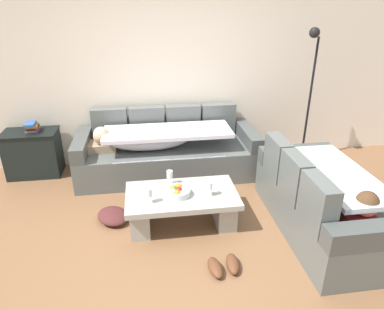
{
  "coord_description": "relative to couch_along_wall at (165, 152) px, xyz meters",
  "views": [
    {
      "loc": [
        -0.34,
        -2.78,
        2.3
      ],
      "look_at": [
        0.21,
        1.0,
        0.55
      ],
      "focal_mm": 32.21,
      "sensor_mm": 36.0,
      "label": 1
    }
  ],
  "objects": [
    {
      "name": "fruit_bowl",
      "position": [
        0.04,
        -1.26,
        0.09
      ],
      "size": [
        0.28,
        0.28,
        0.1
      ],
      "color": "silver",
      "rests_on": "coffee_table"
    },
    {
      "name": "ground_plane",
      "position": [
        0.09,
        -1.63,
        -0.33
      ],
      "size": [
        14.0,
        14.0,
        0.0
      ],
      "primitive_type": "plane",
      "color": "brown"
    },
    {
      "name": "wine_glass_far_back",
      "position": [
        -0.01,
        -1.02,
        0.17
      ],
      "size": [
        0.07,
        0.07,
        0.17
      ],
      "color": "silver",
      "rests_on": "coffee_table"
    },
    {
      "name": "couch_near_window",
      "position": [
        1.57,
        -1.55,
        0.01
      ],
      "size": [
        0.92,
        1.8,
        0.88
      ],
      "rotation": [
        0.0,
        0.0,
        1.57
      ],
      "color": "#545A59",
      "rests_on": "ground_plane"
    },
    {
      "name": "pair_of_shoes",
      "position": [
        0.39,
        -2.02,
        -0.28
      ],
      "size": [
        0.32,
        0.31,
        0.09
      ],
      "color": "#59331E",
      "rests_on": "ground_plane"
    },
    {
      "name": "open_magazine",
      "position": [
        0.37,
        -1.17,
        0.06
      ],
      "size": [
        0.31,
        0.25,
        0.01
      ],
      "primitive_type": "cube",
      "rotation": [
        0.0,
        0.0,
        -0.17
      ],
      "color": "white",
      "rests_on": "coffee_table"
    },
    {
      "name": "side_cabinet",
      "position": [
        -1.81,
        0.22,
        -0.01
      ],
      "size": [
        0.72,
        0.44,
        0.64
      ],
      "color": "black",
      "rests_on": "ground_plane"
    },
    {
      "name": "back_wall",
      "position": [
        0.09,
        0.52,
        1.02
      ],
      "size": [
        9.0,
        0.1,
        2.7
      ],
      "primitive_type": "cube",
      "color": "beige",
      "rests_on": "ground_plane"
    },
    {
      "name": "coffee_table",
      "position": [
        0.09,
        -1.24,
        -0.09
      ],
      "size": [
        1.2,
        0.68,
        0.38
      ],
      "color": "#9E9E97",
      "rests_on": "ground_plane"
    },
    {
      "name": "couch_along_wall",
      "position": [
        0.0,
        0.0,
        0.0
      ],
      "size": [
        2.46,
        0.92,
        0.88
      ],
      "color": "#545A59",
      "rests_on": "ground_plane"
    },
    {
      "name": "floor_lamp",
      "position": [
        2.07,
        0.09,
        0.79
      ],
      "size": [
        0.33,
        0.31,
        1.95
      ],
      "color": "black",
      "rests_on": "ground_plane"
    },
    {
      "name": "wine_glass_near_right",
      "position": [
        0.38,
        -1.33,
        0.17
      ],
      "size": [
        0.07,
        0.07,
        0.17
      ],
      "color": "silver",
      "rests_on": "coffee_table"
    },
    {
      "name": "book_stack_on_cabinet",
      "position": [
        -1.77,
        0.23,
        0.38
      ],
      "size": [
        0.18,
        0.23,
        0.13
      ],
      "color": "#72337F",
      "rests_on": "side_cabinet"
    },
    {
      "name": "wine_glass_near_left",
      "position": [
        -0.26,
        -1.37,
        0.17
      ],
      "size": [
        0.07,
        0.07,
        0.17
      ],
      "color": "silver",
      "rests_on": "coffee_table"
    },
    {
      "name": "crumpled_garment",
      "position": [
        -0.67,
        -1.09,
        -0.27
      ],
      "size": [
        0.49,
        0.51,
        0.12
      ],
      "primitive_type": "ellipsoid",
      "rotation": [
        0.0,
        0.0,
        2.15
      ],
      "color": "#4C2323",
      "rests_on": "ground_plane"
    }
  ]
}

